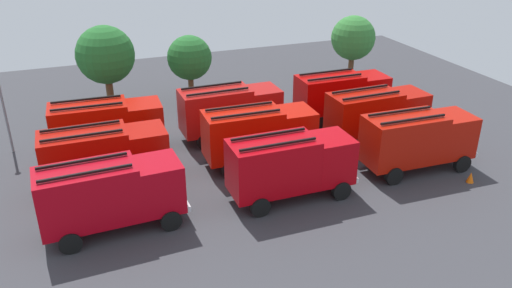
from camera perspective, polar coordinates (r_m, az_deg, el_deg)
ground_plane at (r=33.23m, az=0.00°, el=-2.19°), size 54.86×54.86×0.00m
fire_truck_0 at (r=26.78m, az=-15.78°, el=-5.19°), size 7.30×3.00×3.88m
fire_truck_1 at (r=28.59m, az=3.83°, el=-2.19°), size 7.20×2.76×3.88m
fire_truck_2 at (r=33.10m, az=17.45°, el=0.61°), size 7.27×2.92×3.88m
fire_truck_3 at (r=30.77m, az=-16.40°, el=-1.15°), size 7.21×2.77×3.88m
fire_truck_4 at (r=32.33m, az=0.32°, el=1.24°), size 7.27×2.93×3.88m
fire_truck_5 at (r=36.35m, az=13.20°, el=3.33°), size 7.24×2.86×3.88m
fire_truck_6 at (r=34.84m, az=-16.15°, el=2.01°), size 7.30×3.00×3.88m
fire_truck_7 at (r=36.12m, az=-2.90°, el=3.84°), size 7.23×2.82×3.88m
fire_truck_8 at (r=39.53m, az=9.43°, el=5.44°), size 7.22×2.79×3.88m
firefighter_0 at (r=35.54m, az=6.38°, el=1.18°), size 0.38×0.48×1.64m
firefighter_1 at (r=32.83m, az=8.50°, el=-0.87°), size 0.48×0.44×1.79m
tree_0 at (r=41.64m, az=-16.31°, el=9.41°), size 4.47×4.47×6.93m
tree_1 at (r=42.86m, az=-7.36°, el=9.41°), size 3.63×3.63×5.62m
tree_2 at (r=48.30m, az=10.68°, el=11.42°), size 3.97×3.97×6.16m
traffic_cone_0 at (r=34.37m, az=12.54°, el=-1.34°), size 0.39×0.39×0.55m
traffic_cone_1 at (r=33.52m, az=22.62°, el=-3.41°), size 0.45×0.45×0.65m
traffic_cone_2 at (r=29.69m, az=-16.61°, el=-6.26°), size 0.43×0.43×0.61m
lamppost at (r=37.19m, az=-26.26°, el=4.37°), size 0.36×0.36×6.27m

